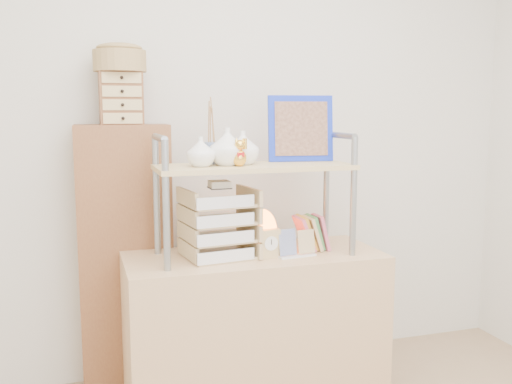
% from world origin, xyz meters
% --- Properties ---
extents(room_shell, '(3.42, 3.41, 2.61)m').
position_xyz_m(room_shell, '(0.00, 0.39, 1.69)').
color(room_shell, silver).
rests_on(room_shell, ground).
extents(desk, '(1.20, 0.50, 0.75)m').
position_xyz_m(desk, '(0.00, 1.20, 0.38)').
color(desk, tan).
rests_on(desk, ground).
extents(cabinet, '(0.46, 0.26, 1.35)m').
position_xyz_m(cabinet, '(-0.56, 1.57, 0.68)').
color(cabinet, brown).
rests_on(cabinet, ground).
extents(hutch, '(0.90, 0.34, 0.74)m').
position_xyz_m(hutch, '(-0.01, 1.21, 1.18)').
color(hutch, gray).
rests_on(hutch, desk).
extents(letter_tray, '(0.32, 0.31, 0.35)m').
position_xyz_m(letter_tray, '(-0.17, 1.20, 0.89)').
color(letter_tray, tan).
rests_on(letter_tray, desk).
extents(salt_lamp, '(0.14, 0.13, 0.21)m').
position_xyz_m(salt_lamp, '(0.05, 1.20, 0.86)').
color(salt_lamp, brown).
rests_on(salt_lamp, desk).
extents(desk_clock, '(0.10, 0.05, 0.13)m').
position_xyz_m(desk_clock, '(0.05, 1.12, 0.82)').
color(desk_clock, tan).
rests_on(desk_clock, desk).
extents(postcard_stand, '(0.19, 0.07, 0.13)m').
position_xyz_m(postcard_stand, '(0.17, 1.10, 0.79)').
color(postcard_stand, white).
rests_on(postcard_stand, desk).
extents(drawer_chest, '(0.20, 0.16, 0.25)m').
position_xyz_m(drawer_chest, '(-0.56, 1.55, 1.48)').
color(drawer_chest, brown).
rests_on(drawer_chest, cabinet).
extents(woven_basket, '(0.25, 0.25, 0.10)m').
position_xyz_m(woven_basket, '(-0.56, 1.55, 1.65)').
color(woven_basket, olive).
rests_on(woven_basket, drawer_chest).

